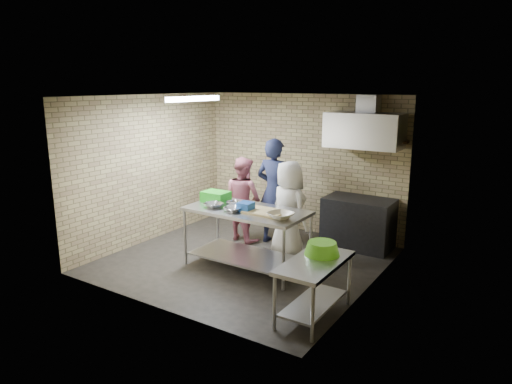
# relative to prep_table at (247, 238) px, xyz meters

# --- Properties ---
(floor) EXTENTS (4.20, 4.20, 0.00)m
(floor) POSITION_rel_prep_table_xyz_m (-0.19, 0.21, -0.48)
(floor) COLOR black
(floor) RESTS_ON ground
(ceiling) EXTENTS (4.20, 4.20, 0.00)m
(ceiling) POSITION_rel_prep_table_xyz_m (-0.19, 0.21, 2.22)
(ceiling) COLOR black
(ceiling) RESTS_ON ground
(back_wall) EXTENTS (4.20, 0.06, 2.70)m
(back_wall) POSITION_rel_prep_table_xyz_m (-0.19, 2.21, 0.87)
(back_wall) COLOR tan
(back_wall) RESTS_ON ground
(front_wall) EXTENTS (4.20, 0.06, 2.70)m
(front_wall) POSITION_rel_prep_table_xyz_m (-0.19, -1.79, 0.87)
(front_wall) COLOR tan
(front_wall) RESTS_ON ground
(left_wall) EXTENTS (0.06, 4.00, 2.70)m
(left_wall) POSITION_rel_prep_table_xyz_m (-2.29, 0.21, 0.87)
(left_wall) COLOR tan
(left_wall) RESTS_ON ground
(right_wall) EXTENTS (0.06, 4.00, 2.70)m
(right_wall) POSITION_rel_prep_table_xyz_m (1.91, 0.21, 0.87)
(right_wall) COLOR tan
(right_wall) RESTS_ON ground
(prep_table) EXTENTS (1.93, 0.96, 0.96)m
(prep_table) POSITION_rel_prep_table_xyz_m (0.00, 0.00, 0.00)
(prep_table) COLOR #B9BAC0
(prep_table) RESTS_ON floor
(side_counter) EXTENTS (0.60, 1.20, 0.75)m
(side_counter) POSITION_rel_prep_table_xyz_m (1.61, -0.89, -0.11)
(side_counter) COLOR silver
(side_counter) RESTS_ON floor
(stove) EXTENTS (1.20, 0.70, 0.90)m
(stove) POSITION_rel_prep_table_xyz_m (1.16, 1.86, -0.03)
(stove) COLOR black
(stove) RESTS_ON floor
(range_hood) EXTENTS (1.30, 0.60, 0.60)m
(range_hood) POSITION_rel_prep_table_xyz_m (1.16, 1.91, 1.62)
(range_hood) COLOR silver
(range_hood) RESTS_ON back_wall
(hood_duct) EXTENTS (0.35, 0.30, 0.30)m
(hood_duct) POSITION_rel_prep_table_xyz_m (1.16, 2.06, 2.07)
(hood_duct) COLOR #A5A8AD
(hood_duct) RESTS_ON back_wall
(wall_shelf) EXTENTS (0.80, 0.20, 0.04)m
(wall_shelf) POSITION_rel_prep_table_xyz_m (1.46, 2.10, 1.44)
(wall_shelf) COLOR #3F2B19
(wall_shelf) RESTS_ON back_wall
(fluorescent_fixture) EXTENTS (0.10, 1.25, 0.08)m
(fluorescent_fixture) POSITION_rel_prep_table_xyz_m (-1.19, 0.21, 2.16)
(fluorescent_fixture) COLOR white
(fluorescent_fixture) RESTS_ON ceiling
(green_crate) EXTENTS (0.43, 0.32, 0.17)m
(green_crate) POSITION_rel_prep_table_xyz_m (-0.70, 0.12, 0.57)
(green_crate) COLOR green
(green_crate) RESTS_ON prep_table
(blue_tub) EXTENTS (0.21, 0.21, 0.14)m
(blue_tub) POSITION_rel_prep_table_xyz_m (0.05, -0.10, 0.55)
(blue_tub) COLOR #164CAA
(blue_tub) RESTS_ON prep_table
(cutting_board) EXTENTS (0.59, 0.45, 0.03)m
(cutting_board) POSITION_rel_prep_table_xyz_m (0.35, -0.02, 0.50)
(cutting_board) COLOR #DAC27D
(cutting_board) RESTS_ON prep_table
(mixing_bowl_a) EXTENTS (0.37, 0.37, 0.07)m
(mixing_bowl_a) POSITION_rel_prep_table_xyz_m (-0.50, -0.20, 0.52)
(mixing_bowl_a) COLOR #ACAFB3
(mixing_bowl_a) RESTS_ON prep_table
(mixing_bowl_b) EXTENTS (0.28, 0.28, 0.07)m
(mixing_bowl_b) POSITION_rel_prep_table_xyz_m (-0.30, 0.05, 0.52)
(mixing_bowl_b) COLOR #B2B3B9
(mixing_bowl_b) RESTS_ON prep_table
(mixing_bowl_c) EXTENTS (0.34, 0.34, 0.07)m
(mixing_bowl_c) POSITION_rel_prep_table_xyz_m (-0.10, -0.22, 0.52)
(mixing_bowl_c) COLOR silver
(mixing_bowl_c) RESTS_ON prep_table
(ceramic_bowl) EXTENTS (0.45, 0.45, 0.09)m
(ceramic_bowl) POSITION_rel_prep_table_xyz_m (0.70, -0.15, 0.53)
(ceramic_bowl) COLOR #C1B89A
(ceramic_bowl) RESTS_ON prep_table
(green_basin) EXTENTS (0.46, 0.46, 0.17)m
(green_basin) POSITION_rel_prep_table_xyz_m (1.59, -0.64, 0.35)
(green_basin) COLOR #59C626
(green_basin) RESTS_ON side_counter
(bottle_red) EXTENTS (0.07, 0.07, 0.18)m
(bottle_red) POSITION_rel_prep_table_xyz_m (1.21, 2.10, 1.55)
(bottle_red) COLOR #B22619
(bottle_red) RESTS_ON wall_shelf
(bottle_green) EXTENTS (0.06, 0.06, 0.15)m
(bottle_green) POSITION_rel_prep_table_xyz_m (1.61, 2.10, 1.53)
(bottle_green) COLOR green
(bottle_green) RESTS_ON wall_shelf
(man_navy) EXTENTS (0.71, 0.47, 1.95)m
(man_navy) POSITION_rel_prep_table_xyz_m (-0.23, 1.24, 0.49)
(man_navy) COLOR black
(man_navy) RESTS_ON floor
(woman_pink) EXTENTS (0.88, 0.76, 1.58)m
(woman_pink) POSITION_rel_prep_table_xyz_m (-0.81, 1.09, 0.31)
(woman_pink) COLOR #BE6578
(woman_pink) RESTS_ON floor
(woman_white) EXTENTS (0.95, 0.81, 1.66)m
(woman_white) POSITION_rel_prep_table_xyz_m (0.35, 0.75, 0.35)
(woman_white) COLOR white
(woman_white) RESTS_ON floor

